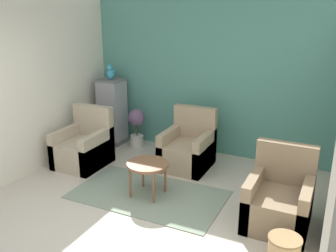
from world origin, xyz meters
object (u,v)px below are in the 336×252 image
armchair_middle (188,149)px  potted_plant (136,124)px  wicker_basket (284,250)px  armchair_right (279,202)px  birdcage (112,112)px  coffee_table (148,167)px  armchair_left (84,148)px  parrot (111,73)px

armchair_middle → potted_plant: (-1.24, 0.44, 0.15)m
wicker_basket → armchair_middle: bearing=135.1°
armchair_right → birdcage: 3.79m
coffee_table → armchair_left: armchair_left is taller
armchair_middle → wicker_basket: (1.87, -1.86, -0.14)m
armchair_left → armchair_right: bearing=-7.5°
coffee_table → armchair_middle: bearing=84.2°
potted_plant → wicker_basket: (3.11, -2.30, -0.29)m
coffee_table → armchair_left: (-1.49, 0.49, -0.14)m
armchair_right → wicker_basket: (0.19, -0.74, -0.14)m
coffee_table → parrot: parrot is taller
coffee_table → armchair_right: bearing=1.8°
armchair_left → parrot: bearing=98.1°
armchair_left → armchair_middle: 1.75m
birdcage → wicker_basket: 4.33m
armchair_left → parrot: 1.57m
parrot → wicker_basket: parrot is taller
coffee_table → armchair_middle: size_ratio=0.61×
armchair_middle → birdcage: bearing=166.2°
coffee_table → parrot: bearing=135.7°
armchair_left → armchair_middle: (1.61, 0.68, 0.00)m
birdcage → coffee_table: bearing=-44.3°
coffee_table → armchair_right: armchair_right is taller
wicker_basket → armchair_right: bearing=104.6°
coffee_table → armchair_right: size_ratio=0.61×
potted_plant → armchair_left: bearing=-108.3°
armchair_left → parrot: size_ratio=3.37×
birdcage → parrot: parrot is taller
armchair_left → armchair_right: 3.32m
coffee_table → potted_plant: bearing=124.9°
armchair_right → potted_plant: (-2.92, 1.56, 0.15)m
birdcage → parrot: size_ratio=4.38×
armchair_right → wicker_basket: size_ratio=2.76×
coffee_table → wicker_basket: coffee_table is taller
birdcage → armchair_middle: bearing=-13.8°
parrot → wicker_basket: (3.64, -2.30, -1.22)m
armchair_right → parrot: bearing=155.7°
wicker_basket → armchair_left: bearing=161.3°
armchair_middle → potted_plant: bearing=160.6°
armchair_left → potted_plant: bearing=71.7°
coffee_table → armchair_left: bearing=161.8°
coffee_table → armchair_right: (1.79, 0.06, -0.14)m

